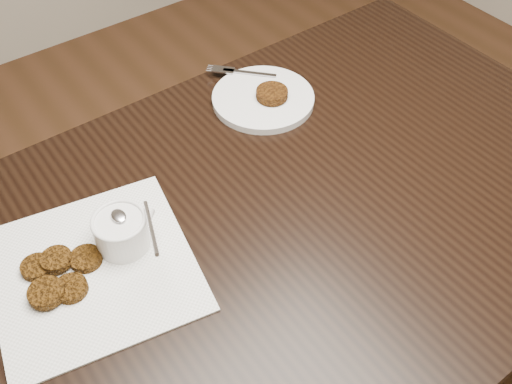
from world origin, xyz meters
TOP-DOWN VIEW (x-y plane):
  - table at (-0.04, 0.07)m, footprint 1.34×0.86m
  - napkin at (-0.38, 0.15)m, footprint 0.37×0.37m
  - sauce_ramekin at (-0.32, 0.17)m, footprint 0.13×0.13m
  - patty_cluster at (-0.43, 0.17)m, footprint 0.24×0.24m
  - plate_with_patty at (0.10, 0.34)m, footprint 0.31×0.31m

SIDE VIEW (x-z plane):
  - table at x=-0.04m, z-range 0.00..0.75m
  - napkin at x=-0.38m, z-range 0.75..0.75m
  - patty_cluster at x=-0.43m, z-range 0.75..0.77m
  - plate_with_patty at x=0.10m, z-range 0.75..0.78m
  - sauce_ramekin at x=-0.32m, z-range 0.75..0.88m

